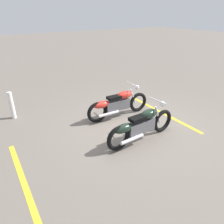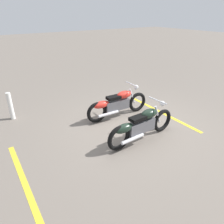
# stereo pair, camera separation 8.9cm
# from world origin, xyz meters

# --- Properties ---
(ground_plane) EXTENTS (60.00, 60.00, 0.00)m
(ground_plane) POSITION_xyz_m (0.00, 0.00, 0.00)
(ground_plane) COLOR slate
(motorcycle_bright_foreground) EXTENTS (2.23, 0.62, 1.04)m
(motorcycle_bright_foreground) POSITION_xyz_m (0.17, -0.74, 0.46)
(motorcycle_bright_foreground) COLOR black
(motorcycle_bright_foreground) RESTS_ON ground
(motorcycle_dark_foreground) EXTENTS (2.23, 0.62, 1.04)m
(motorcycle_dark_foreground) POSITION_xyz_m (0.44, 0.75, 0.46)
(motorcycle_dark_foreground) COLOR black
(motorcycle_dark_foreground) RESTS_ON ground
(bollard_post) EXTENTS (0.14, 0.14, 0.89)m
(bollard_post) POSITION_xyz_m (3.02, -2.48, 0.44)
(bollard_post) COLOR white
(bollard_post) RESTS_ON ground
(parking_stripe_near) EXTENTS (0.15, 3.20, 0.01)m
(parking_stripe_near) POSITION_xyz_m (-1.29, -0.14, 0.00)
(parking_stripe_near) COLOR yellow
(parking_stripe_near) RESTS_ON ground
(parking_stripe_mid) EXTENTS (0.15, 3.20, 0.01)m
(parking_stripe_mid) POSITION_xyz_m (3.42, 0.77, 0.00)
(parking_stripe_mid) COLOR yellow
(parking_stripe_mid) RESTS_ON ground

